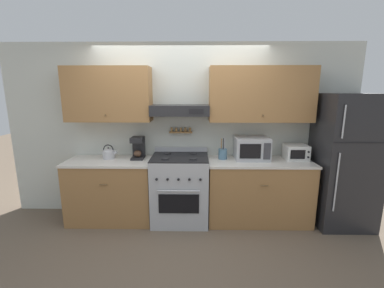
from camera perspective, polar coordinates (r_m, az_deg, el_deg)
The scene contains 11 objects.
ground_plane at distance 3.71m, azimuth -2.86°, elevation -18.62°, with size 16.00×16.00×0.00m, color brown.
wall_back at distance 3.79m, azimuth -1.62°, elevation 5.91°, with size 5.20×0.46×2.55m.
counter_left at distance 3.98m, azimuth -17.43°, elevation -9.70°, with size 1.21×0.63×0.91m.
counter_right at distance 3.89m, azimuth 14.47°, elevation -10.02°, with size 1.46×0.63×0.91m.
stove_range at distance 3.76m, azimuth -2.65°, elevation -9.90°, with size 0.79×0.67×1.04m.
refrigerator at distance 4.14m, azimuth 30.79°, elevation -3.26°, with size 0.74×0.72×1.84m.
tea_kettle at distance 3.91m, azimuth -18.02°, elevation -1.96°, with size 0.22×0.17×0.21m.
coffee_maker at distance 3.81m, azimuth -11.87°, elevation -0.73°, with size 0.17×0.23×0.32m.
microwave at distance 3.79m, azimuth 13.07°, elevation -0.88°, with size 0.48×0.41×0.32m.
utensil_crock at distance 3.72m, azimuth 6.83°, elevation -2.12°, with size 0.12×0.12×0.30m.
toaster_oven at distance 3.96m, azimuth 22.08°, elevation -1.69°, with size 0.31×0.28×0.21m.
Camera 1 is at (0.22, -3.19, 1.88)m, focal length 24.00 mm.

